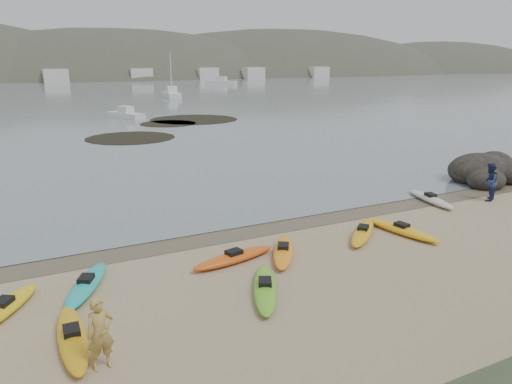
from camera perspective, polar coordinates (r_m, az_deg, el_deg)
ground at (r=21.68m, az=0.00°, el=-3.83°), size 600.00×600.00×0.00m
wet_sand at (r=21.42m, az=0.37°, el=-4.05°), size 60.00×60.00×0.00m
water at (r=318.45m, az=-26.24°, el=12.24°), size 1200.00×1200.00×0.00m
kayaks at (r=17.93m, az=1.39°, el=-7.38°), size 21.26×9.01×0.34m
person_west at (r=12.43m, az=-17.38°, el=-15.19°), size 0.69×0.50×1.77m
person_east at (r=27.82m, az=25.12°, el=1.06°), size 1.18×1.09×1.95m
rock_cluster at (r=32.66m, az=25.07°, el=1.68°), size 5.53×4.11×2.00m
kelp_mats at (r=55.27m, az=-9.50°, el=7.55°), size 19.28×19.94×0.04m
moored_boats at (r=105.56m, az=-22.25°, el=10.43°), size 90.79×75.46×1.36m
far_hills at (r=218.94m, az=-14.43°, el=8.52°), size 550.00×135.00×80.00m
far_town at (r=164.03m, az=-22.42°, el=12.15°), size 199.00×5.00×4.00m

